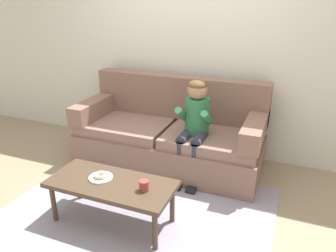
{
  "coord_description": "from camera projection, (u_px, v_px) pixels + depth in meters",
  "views": [
    {
      "loc": [
        1.21,
        -2.43,
        1.9
      ],
      "look_at": [
        0.05,
        0.45,
        0.65
      ],
      "focal_mm": 34.75,
      "sensor_mm": 36.0,
      "label": 1
    }
  ],
  "objects": [
    {
      "name": "ground",
      "position": [
        146.0,
        202.0,
        3.22
      ],
      "size": [
        10.0,
        10.0,
        0.0
      ],
      "primitive_type": "plane",
      "color": "#9E896B"
    },
    {
      "name": "person_child",
      "position": [
        195.0,
        121.0,
        3.42
      ],
      "size": [
        0.34,
        0.58,
        1.1
      ],
      "color": "#337A4C",
      "rests_on": "ground"
    },
    {
      "name": "couch",
      "position": [
        170.0,
        136.0,
        3.85
      ],
      "size": [
        2.14,
        0.9,
        1.01
      ],
      "color": "#846051",
      "rests_on": "ground"
    },
    {
      "name": "area_rug",
      "position": [
        135.0,
        216.0,
        3.0
      ],
      "size": [
        2.44,
        1.94,
        0.01
      ],
      "primitive_type": "cube",
      "color": "#9993A3",
      "rests_on": "ground"
    },
    {
      "name": "donut",
      "position": [
        101.0,
        175.0,
        2.83
      ],
      "size": [
        0.16,
        0.16,
        0.04
      ],
      "primitive_type": "torus",
      "rotation": [
        0.0,
        0.0,
        2.08
      ],
      "color": "beige",
      "rests_on": "plate"
    },
    {
      "name": "toy_controller",
      "position": [
        94.0,
        179.0,
        3.58
      ],
      "size": [
        0.23,
        0.09,
        0.05
      ],
      "rotation": [
        0.0,
        0.0,
        0.25
      ],
      "color": "#339E56",
      "rests_on": "ground"
    },
    {
      "name": "mug",
      "position": [
        144.0,
        186.0,
        2.65
      ],
      "size": [
        0.08,
        0.08,
        0.09
      ],
      "primitive_type": "cylinder",
      "color": "#993D38",
      "rests_on": "coffee_table"
    },
    {
      "name": "plate",
      "position": [
        101.0,
        178.0,
        2.84
      ],
      "size": [
        0.21,
        0.21,
        0.01
      ],
      "primitive_type": "cylinder",
      "color": "white",
      "rests_on": "coffee_table"
    },
    {
      "name": "coffee_table",
      "position": [
        111.0,
        186.0,
        2.8
      ],
      "size": [
        1.1,
        0.49,
        0.41
      ],
      "color": "#4C3828",
      "rests_on": "ground"
    },
    {
      "name": "wall_back",
      "position": [
        194.0,
        40.0,
        3.9
      ],
      "size": [
        8.0,
        0.1,
        2.8
      ],
      "primitive_type": "cube",
      "color": "silver",
      "rests_on": "ground"
    }
  ]
}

